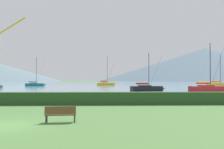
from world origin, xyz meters
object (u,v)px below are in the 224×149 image
at_px(sailboat_slip_7, 147,88).
at_px(park_bench_near_path, 61,113).
at_px(sailboat_slip_1, 106,84).
at_px(sailboat_slip_9, 219,85).
at_px(sailboat_slip_3, 208,88).
at_px(sailboat_slip_0, 35,84).

distance_m(sailboat_slip_7, park_bench_near_path, 39.42).
xyz_separation_m(sailboat_slip_1, sailboat_slip_9, (36.97, -21.64, 0.03)).
height_order(sailboat_slip_3, sailboat_slip_9, sailboat_slip_9).
height_order(sailboat_slip_0, sailboat_slip_7, sailboat_slip_0).
bearing_deg(park_bench_near_path, sailboat_slip_9, 53.71).
relative_size(sailboat_slip_0, sailboat_slip_1, 0.90).
distance_m(sailboat_slip_0, sailboat_slip_7, 52.22).
relative_size(sailboat_slip_3, park_bench_near_path, 5.40).
bearing_deg(sailboat_slip_9, park_bench_near_path, -132.35).
bearing_deg(sailboat_slip_0, sailboat_slip_1, 16.50).
relative_size(sailboat_slip_1, sailboat_slip_9, 1.08).
distance_m(sailboat_slip_1, sailboat_slip_9, 42.83).
xyz_separation_m(sailboat_slip_1, park_bench_near_path, (-2.97, -86.78, -0.16)).
bearing_deg(sailboat_slip_0, sailboat_slip_3, -47.36).
bearing_deg(sailboat_slip_3, sailboat_slip_0, 122.88).
distance_m(sailboat_slip_1, park_bench_near_path, 86.83).
height_order(sailboat_slip_1, sailboat_slip_7, sailboat_slip_1).
bearing_deg(sailboat_slip_7, sailboat_slip_3, -31.31).
bearing_deg(sailboat_slip_0, sailboat_slip_9, -14.85).
bearing_deg(sailboat_slip_7, sailboat_slip_0, 119.15).
relative_size(sailboat_slip_7, park_bench_near_path, 4.53).
relative_size(sailboat_slip_3, sailboat_slip_7, 1.19).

